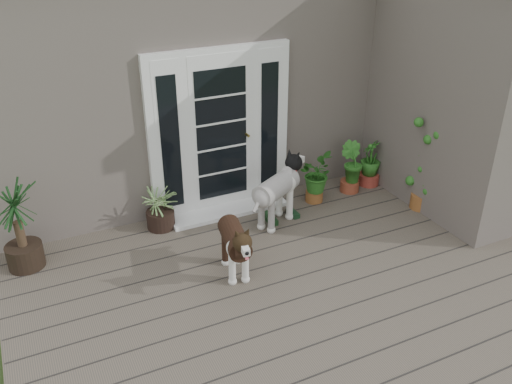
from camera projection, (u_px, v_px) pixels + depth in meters
name	position (u px, v px, depth m)	size (l,w,h in m)	color
deck	(319.00, 296.00, 5.81)	(6.20, 4.60, 0.12)	#6B5B4C
house_main	(182.00, 65.00, 8.52)	(7.40, 4.00, 3.10)	#665E54
house_wing	(472.00, 96.00, 7.11)	(1.60, 2.40, 3.10)	#665E54
door_unit	(220.00, 131.00, 6.97)	(1.90, 0.14, 2.15)	white
door_step	(228.00, 210.00, 7.30)	(1.60, 0.40, 0.05)	white
brindle_dog	(235.00, 247.00, 5.93)	(0.35, 0.81, 0.67)	#341E13
white_dog	(276.00, 197.00, 6.87)	(0.39, 0.91, 0.76)	silver
spider_plant	(160.00, 206.00, 6.81)	(0.59, 0.59, 0.63)	#80935A
yucca	(18.00, 224.00, 5.95)	(0.76, 0.76, 1.11)	black
herb_a	(315.00, 181.00, 7.43)	(0.49, 0.49, 0.62)	#1C621D
herb_b	(351.00, 174.00, 7.72)	(0.35, 0.35, 0.53)	#1D5F1B
herb_c	(370.00, 167.00, 7.91)	(0.34, 0.34, 0.54)	#225016
sapling	(427.00, 159.00, 7.06)	(0.43, 0.43, 1.46)	#19591B
clog_left	(293.00, 213.00, 7.20)	(0.12, 0.26, 0.08)	black
clog_right	(271.00, 218.00, 7.06)	(0.14, 0.31, 0.09)	black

